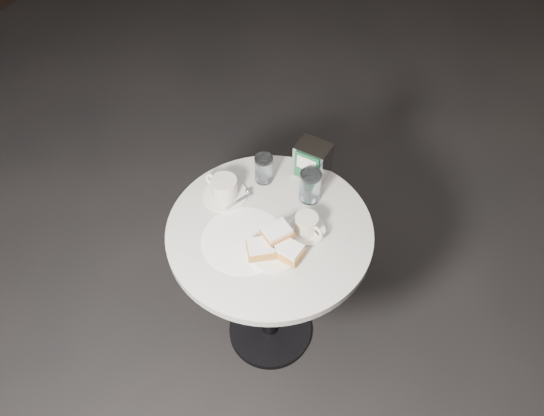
{
  "coord_description": "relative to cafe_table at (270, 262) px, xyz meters",
  "views": [
    {
      "loc": [
        0.45,
        -0.99,
        2.15
      ],
      "look_at": [
        0.0,
        0.02,
        0.83
      ],
      "focal_mm": 35.0,
      "sensor_mm": 36.0,
      "label": 1
    }
  ],
  "objects": [
    {
      "name": "ground",
      "position": [
        0.0,
        0.0,
        -0.55
      ],
      "size": [
        7.0,
        7.0,
        0.0
      ],
      "primitive_type": "plane",
      "color": "black",
      "rests_on": "ground"
    },
    {
      "name": "coffee_cup_right",
      "position": [
        0.12,
        0.04,
        0.23
      ],
      "size": [
        0.18,
        0.18,
        0.07
      ],
      "rotation": [
        0.0,
        0.0,
        -0.43
      ],
      "color": "white",
      "rests_on": "cafe_table"
    },
    {
      "name": "water_glass_right",
      "position": [
        0.07,
        0.18,
        0.26
      ],
      "size": [
        0.09,
        0.09,
        0.12
      ],
      "rotation": [
        0.0,
        0.0,
        0.21
      ],
      "color": "white",
      "rests_on": "cafe_table"
    },
    {
      "name": "coffee_cup_left",
      "position": [
        -0.2,
        0.07,
        0.23
      ],
      "size": [
        0.19,
        0.19,
        0.08
      ],
      "rotation": [
        0.0,
        0.0,
        -0.21
      ],
      "color": "white",
      "rests_on": "cafe_table"
    },
    {
      "name": "napkin_dispenser",
      "position": [
        0.04,
        0.3,
        0.27
      ],
      "size": [
        0.13,
        0.11,
        0.14
      ],
      "rotation": [
        0.0,
        0.0,
        -0.1
      ],
      "color": "silver",
      "rests_on": "cafe_table"
    },
    {
      "name": "cafe_table",
      "position": [
        0.0,
        0.0,
        0.0
      ],
      "size": [
        0.7,
        0.7,
        0.74
      ],
      "color": "black",
      "rests_on": "ground"
    },
    {
      "name": "water_glass_left",
      "position": [
        -0.11,
        0.2,
        0.25
      ],
      "size": [
        0.08,
        0.08,
        0.11
      ],
      "rotation": [
        0.0,
        0.0,
        0.31
      ],
      "color": "white",
      "rests_on": "cafe_table"
    },
    {
      "name": "beignet_plate",
      "position": [
        0.06,
        -0.08,
        0.23
      ],
      "size": [
        0.22,
        0.22,
        0.09
      ],
      "rotation": [
        0.0,
        0.0,
        0.27
      ],
      "color": "white",
      "rests_on": "cafe_table"
    },
    {
      "name": "sugar_spill",
      "position": [
        -0.06,
        -0.08,
        0.2
      ],
      "size": [
        0.34,
        0.34,
        0.0
      ],
      "primitive_type": "cylinder",
      "rotation": [
        0.0,
        0.0,
        0.25
      ],
      "color": "white",
      "rests_on": "cafe_table"
    }
  ]
}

